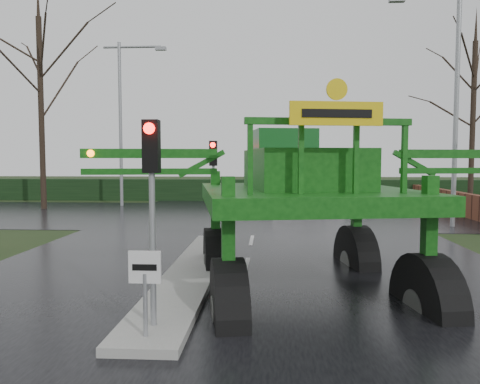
# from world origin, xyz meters

# --- Properties ---
(ground) EXTENTS (140.00, 140.00, 0.00)m
(ground) POSITION_xyz_m (0.00, 0.00, 0.00)
(ground) COLOR black
(ground) RESTS_ON ground
(road_main) EXTENTS (14.00, 80.00, 0.02)m
(road_main) POSITION_xyz_m (0.00, 10.00, 0.00)
(road_main) COLOR black
(road_main) RESTS_ON ground
(road_cross) EXTENTS (80.00, 12.00, 0.02)m
(road_cross) POSITION_xyz_m (0.00, 16.00, 0.01)
(road_cross) COLOR black
(road_cross) RESTS_ON ground
(median_island) EXTENTS (1.20, 10.00, 0.16)m
(median_island) POSITION_xyz_m (-1.30, 3.00, 0.09)
(median_island) COLOR gray
(median_island) RESTS_ON ground
(hedge_row) EXTENTS (44.00, 0.90, 1.50)m
(hedge_row) POSITION_xyz_m (0.00, 24.00, 0.75)
(hedge_row) COLOR black
(hedge_row) RESTS_ON ground
(brick_wall) EXTENTS (0.40, 20.00, 1.20)m
(brick_wall) POSITION_xyz_m (10.50, 16.00, 0.60)
(brick_wall) COLOR #592D1E
(brick_wall) RESTS_ON ground
(keep_left_sign) EXTENTS (0.50, 0.07, 1.35)m
(keep_left_sign) POSITION_xyz_m (-1.30, -1.50, 1.06)
(keep_left_sign) COLOR gray
(keep_left_sign) RESTS_ON ground
(traffic_signal_near) EXTENTS (0.26, 0.33, 3.52)m
(traffic_signal_near) POSITION_xyz_m (-1.30, -1.01, 2.59)
(traffic_signal_near) COLOR gray
(traffic_signal_near) RESTS_ON ground
(traffic_signal_mid) EXTENTS (0.26, 0.33, 3.52)m
(traffic_signal_mid) POSITION_xyz_m (-1.30, 7.49, 2.59)
(traffic_signal_mid) COLOR gray
(traffic_signal_mid) RESTS_ON ground
(traffic_signal_far) EXTENTS (0.26, 0.33, 3.52)m
(traffic_signal_far) POSITION_xyz_m (6.50, 20.01, 2.59)
(traffic_signal_far) COLOR gray
(traffic_signal_far) RESTS_ON ground
(street_light_right) EXTENTS (3.85, 0.30, 10.00)m
(street_light_right) POSITION_xyz_m (8.19, 12.00, 5.99)
(street_light_right) COLOR gray
(street_light_right) RESTS_ON ground
(street_light_left_far) EXTENTS (3.85, 0.30, 10.00)m
(street_light_left_far) POSITION_xyz_m (-8.19, 20.00, 5.99)
(street_light_left_far) COLOR gray
(street_light_left_far) RESTS_ON ground
(tree_left_far) EXTENTS (7.70, 7.70, 13.26)m
(tree_left_far) POSITION_xyz_m (-12.50, 18.00, 7.15)
(tree_left_far) COLOR black
(tree_left_far) RESTS_ON ground
(tree_right_far) EXTENTS (7.00, 7.00, 12.05)m
(tree_right_far) POSITION_xyz_m (13.00, 21.00, 6.50)
(tree_right_far) COLOR black
(tree_right_far) RESTS_ON ground
(crop_sprayer) EXTENTS (9.58, 6.71, 5.42)m
(crop_sprayer) POSITION_xyz_m (-0.19, 0.25, 2.56)
(crop_sprayer) COLOR black
(crop_sprayer) RESTS_ON ground
(white_sedan) EXTENTS (4.90, 3.26, 1.53)m
(white_sedan) POSITION_xyz_m (2.63, 18.84, 0.00)
(white_sedan) COLOR silver
(white_sedan) RESTS_ON ground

